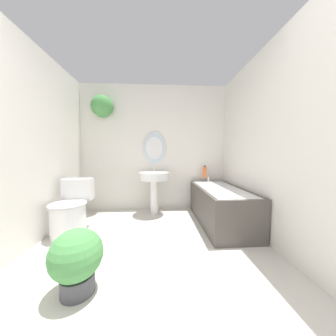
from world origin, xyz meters
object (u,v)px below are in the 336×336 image
bathtub (220,205)px  shampoo_bottle (205,172)px  toilet (71,213)px  potted_plant (77,258)px  pedestal_sink (154,181)px

bathtub → shampoo_bottle: 0.78m
toilet → potted_plant: (0.55, -1.00, -0.02)m
toilet → bathtub: toilet is taller
bathtub → potted_plant: (-1.59, -1.26, -0.01)m
shampoo_bottle → potted_plant: size_ratio=0.46×
pedestal_sink → bathtub: pedestal_sink is taller
pedestal_sink → bathtub: bearing=-24.0°
toilet → potted_plant: size_ratio=1.44×
toilet → pedestal_sink: pedestal_sink is taller
pedestal_sink → toilet: bearing=-146.3°
toilet → potted_plant: 1.14m
pedestal_sink → shampoo_bottle: 0.99m
pedestal_sink → shampoo_bottle: size_ratio=3.73×
bathtub → toilet: bearing=-173.0°
bathtub → shampoo_bottle: (-0.07, 0.63, 0.45)m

